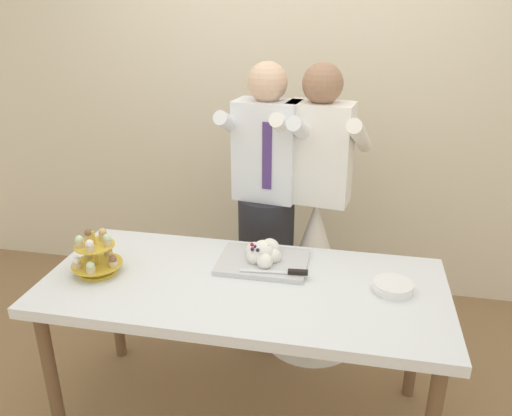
{
  "coord_description": "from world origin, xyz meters",
  "views": [
    {
      "loc": [
        0.45,
        -1.92,
        1.95
      ],
      "look_at": [
        0.03,
        0.15,
        1.07
      ],
      "focal_mm": 35.53,
      "sensor_mm": 36.0,
      "label": 1
    }
  ],
  "objects_px": {
    "main_cake_tray": "(263,257)",
    "plate_stack": "(393,287)",
    "person_groom": "(266,225)",
    "cupcake_stand": "(96,256)",
    "person_bride": "(314,255)",
    "dessert_table": "(243,296)"
  },
  "relations": [
    {
      "from": "main_cake_tray",
      "to": "plate_stack",
      "type": "relative_size",
      "value": 2.46
    },
    {
      "from": "main_cake_tray",
      "to": "person_groom",
      "type": "distance_m",
      "value": 0.51
    },
    {
      "from": "cupcake_stand",
      "to": "person_bride",
      "type": "distance_m",
      "value": 1.23
    },
    {
      "from": "dessert_table",
      "to": "person_groom",
      "type": "distance_m",
      "value": 0.69
    },
    {
      "from": "cupcake_stand",
      "to": "main_cake_tray",
      "type": "bearing_deg",
      "value": 17.54
    },
    {
      "from": "main_cake_tray",
      "to": "person_groom",
      "type": "bearing_deg",
      "value": 98.81
    },
    {
      "from": "cupcake_stand",
      "to": "main_cake_tray",
      "type": "xyz_separation_m",
      "value": [
        0.74,
        0.23,
        -0.05
      ]
    },
    {
      "from": "main_cake_tray",
      "to": "plate_stack",
      "type": "bearing_deg",
      "value": -12.3
    },
    {
      "from": "person_bride",
      "to": "person_groom",
      "type": "bearing_deg",
      "value": -178.84
    },
    {
      "from": "plate_stack",
      "to": "person_groom",
      "type": "height_order",
      "value": "person_groom"
    },
    {
      "from": "cupcake_stand",
      "to": "person_bride",
      "type": "relative_size",
      "value": 0.14
    },
    {
      "from": "dessert_table",
      "to": "plate_stack",
      "type": "height_order",
      "value": "plate_stack"
    },
    {
      "from": "person_groom",
      "to": "dessert_table",
      "type": "bearing_deg",
      "value": -88.36
    },
    {
      "from": "dessert_table",
      "to": "person_bride",
      "type": "xyz_separation_m",
      "value": [
        0.26,
        0.69,
        -0.12
      ]
    },
    {
      "from": "dessert_table",
      "to": "person_bride",
      "type": "bearing_deg",
      "value": 69.23
    },
    {
      "from": "cupcake_stand",
      "to": "main_cake_tray",
      "type": "distance_m",
      "value": 0.77
    },
    {
      "from": "main_cake_tray",
      "to": "person_bride",
      "type": "xyz_separation_m",
      "value": [
        0.2,
        0.51,
        -0.23
      ]
    },
    {
      "from": "person_groom",
      "to": "person_bride",
      "type": "bearing_deg",
      "value": 1.16
    },
    {
      "from": "main_cake_tray",
      "to": "person_groom",
      "type": "relative_size",
      "value": 0.26
    },
    {
      "from": "dessert_table",
      "to": "plate_stack",
      "type": "distance_m",
      "value": 0.66
    },
    {
      "from": "plate_stack",
      "to": "cupcake_stand",
      "type": "bearing_deg",
      "value": -175.55
    },
    {
      "from": "dessert_table",
      "to": "person_groom",
      "type": "relative_size",
      "value": 1.08
    }
  ]
}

